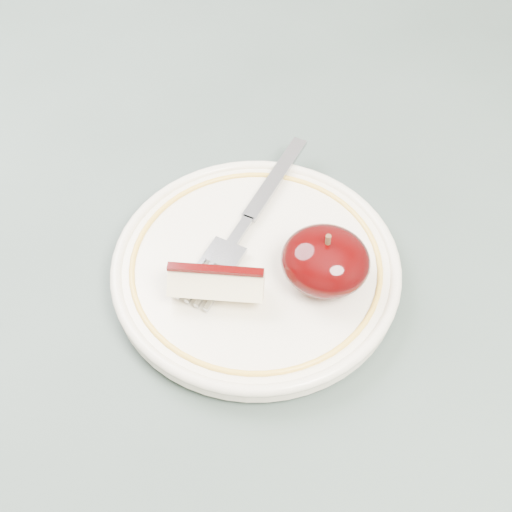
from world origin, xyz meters
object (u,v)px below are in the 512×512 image
(table, at_px, (207,307))
(apple_half, at_px, (325,261))
(fork, at_px, (248,220))
(plate, at_px, (256,267))

(table, distance_m, apple_half, 0.16)
(table, relative_size, apple_half, 13.73)
(fork, bearing_deg, plate, -144.04)
(table, distance_m, plate, 0.12)
(table, height_order, plate, plate)
(table, relative_size, plate, 4.08)
(table, bearing_deg, fork, 30.89)
(apple_half, bearing_deg, fork, 155.92)
(table, bearing_deg, plate, -17.22)
(table, bearing_deg, apple_half, -6.50)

